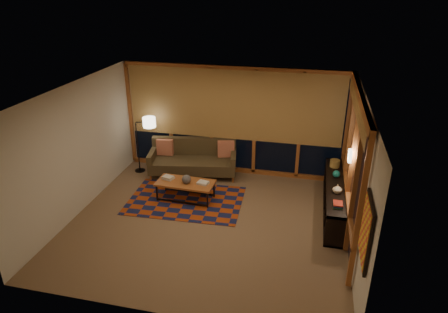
% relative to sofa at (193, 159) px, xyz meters
% --- Properties ---
extents(floor, '(5.50, 5.00, 0.01)m').
position_rel_sofa_xyz_m(floor, '(0.92, -2.00, -0.43)').
color(floor, '#755F49').
rests_on(floor, ground).
extents(ceiling, '(5.50, 5.00, 0.01)m').
position_rel_sofa_xyz_m(ceiling, '(0.92, -2.00, 2.27)').
color(ceiling, beige).
rests_on(ceiling, walls).
extents(walls, '(5.51, 5.01, 2.70)m').
position_rel_sofa_xyz_m(walls, '(0.92, -2.00, 0.92)').
color(walls, silver).
rests_on(walls, floor).
extents(window_wall_back, '(5.30, 0.16, 2.60)m').
position_rel_sofa_xyz_m(window_wall_back, '(0.92, 0.43, 0.92)').
color(window_wall_back, '#B55A25').
rests_on(window_wall_back, walls).
extents(window_wall_right, '(0.16, 3.70, 2.60)m').
position_rel_sofa_xyz_m(window_wall_right, '(3.60, -1.40, 0.92)').
color(window_wall_right, '#B55A25').
rests_on(window_wall_right, walls).
extents(wall_art, '(0.06, 0.74, 0.94)m').
position_rel_sofa_xyz_m(wall_art, '(3.63, -3.85, 1.02)').
color(wall_art, red).
rests_on(wall_art, walls).
extents(wall_sconce, '(0.12, 0.18, 0.22)m').
position_rel_sofa_xyz_m(wall_sconce, '(3.54, -1.55, 1.12)').
color(wall_sconce, white).
rests_on(wall_sconce, walls).
extents(sofa, '(2.24, 1.22, 0.87)m').
position_rel_sofa_xyz_m(sofa, '(0.00, 0.00, 0.00)').
color(sofa, '#4E3E2B').
rests_on(sofa, floor).
extents(pillow_left, '(0.42, 0.17, 0.41)m').
position_rel_sofa_xyz_m(pillow_left, '(-0.75, 0.07, 0.20)').
color(pillow_left, red).
rests_on(pillow_left, sofa).
extents(pillow_right, '(0.43, 0.25, 0.41)m').
position_rel_sofa_xyz_m(pillow_right, '(0.77, 0.30, 0.21)').
color(pillow_right, red).
rests_on(pillow_right, sofa).
extents(area_rug, '(2.58, 1.78, 0.01)m').
position_rel_sofa_xyz_m(area_rug, '(0.21, -1.27, -0.43)').
color(area_rug, '#9C3911').
rests_on(area_rug, floor).
extents(coffee_table, '(1.30, 0.63, 0.43)m').
position_rel_sofa_xyz_m(coffee_table, '(0.19, -1.20, -0.22)').
color(coffee_table, '#B55A25').
rests_on(coffee_table, floor).
extents(book_stack_a, '(0.29, 0.25, 0.07)m').
position_rel_sofa_xyz_m(book_stack_a, '(-0.23, -1.14, 0.03)').
color(book_stack_a, beige).
rests_on(book_stack_a, coffee_table).
extents(book_stack_b, '(0.28, 0.24, 0.05)m').
position_rel_sofa_xyz_m(book_stack_b, '(0.59, -1.19, 0.02)').
color(book_stack_b, beige).
rests_on(book_stack_b, coffee_table).
extents(ceramic_pot, '(0.26, 0.26, 0.20)m').
position_rel_sofa_xyz_m(ceramic_pot, '(0.23, -1.23, 0.09)').
color(ceramic_pot, black).
rests_on(ceramic_pot, coffee_table).
extents(floor_lamp, '(0.55, 0.42, 1.45)m').
position_rel_sofa_xyz_m(floor_lamp, '(-1.41, -0.09, 0.29)').
color(floor_lamp, black).
rests_on(floor_lamp, floor).
extents(bookshelf, '(0.40, 2.62, 0.66)m').
position_rel_sofa_xyz_m(bookshelf, '(3.41, -1.00, -0.11)').
color(bookshelf, black).
rests_on(bookshelf, floor).
extents(basket, '(0.26, 0.26, 0.16)m').
position_rel_sofa_xyz_m(basket, '(3.39, -0.14, 0.30)').
color(basket, olive).
rests_on(basket, bookshelf).
extents(teal_bowl, '(0.17, 0.17, 0.16)m').
position_rel_sofa_xyz_m(teal_bowl, '(3.41, -0.68, 0.30)').
color(teal_bowl, '#177164').
rests_on(teal_bowl, bookshelf).
extents(vase, '(0.21, 0.21, 0.19)m').
position_rel_sofa_xyz_m(vase, '(3.41, -1.38, 0.32)').
color(vase, '#C6B493').
rests_on(vase, bookshelf).
extents(shelf_book_stack, '(0.21, 0.26, 0.07)m').
position_rel_sofa_xyz_m(shelf_book_stack, '(3.41, -1.89, 0.25)').
color(shelf_book_stack, beige).
rests_on(shelf_book_stack, bookshelf).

